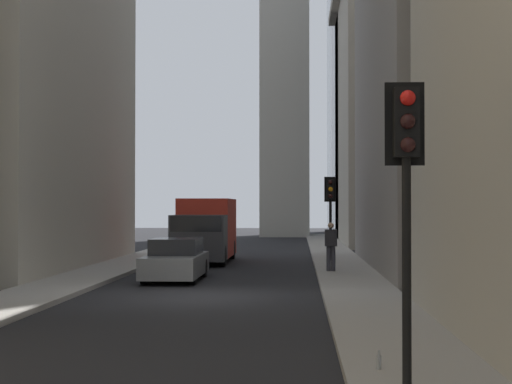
# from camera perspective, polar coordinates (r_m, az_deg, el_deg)

# --- Properties ---
(ground_plane) EXTENTS (135.00, 135.00, 0.00)m
(ground_plane) POSITION_cam_1_polar(r_m,az_deg,el_deg) (21.91, -4.14, -7.62)
(ground_plane) COLOR black
(sidewalk_right) EXTENTS (90.00, 2.20, 0.14)m
(sidewalk_right) POSITION_cam_1_polar(r_m,az_deg,el_deg) (22.91, -15.47, -7.12)
(sidewalk_right) COLOR gray
(sidewalk_right) RESTS_ON ground_plane
(sidewalk_left) EXTENTS (90.00, 2.20, 0.14)m
(sidewalk_left) POSITION_cam_1_polar(r_m,az_deg,el_deg) (21.80, 7.78, -7.46)
(sidewalk_left) COLOR gray
(sidewalk_left) RESTS_ON ground_plane
(building_left_midfar) EXTENTS (16.80, 10.00, 20.69)m
(building_left_midfar) POSITION_cam_1_polar(r_m,az_deg,el_deg) (32.93, 17.26, 12.77)
(building_left_midfar) COLOR gray
(building_left_midfar) RESTS_ON ground_plane
(building_left_far) EXTENTS (15.87, 10.50, 19.42)m
(building_left_far) POSITION_cam_1_polar(r_m,az_deg,el_deg) (53.55, 11.59, 6.72)
(building_left_far) COLOR #A8A091
(building_left_far) RESTS_ON ground_plane
(delivery_truck) EXTENTS (6.46, 2.25, 2.84)m
(delivery_truck) POSITION_cam_1_polar(r_m,az_deg,el_deg) (34.81, -3.73, -2.77)
(delivery_truck) COLOR red
(delivery_truck) RESTS_ON ground_plane
(hatchback_grey) EXTENTS (4.30, 1.78, 1.42)m
(hatchback_grey) POSITION_cam_1_polar(r_m,az_deg,el_deg) (26.54, -5.90, -5.02)
(hatchback_grey) COLOR slate
(hatchback_grey) RESTS_ON ground_plane
(traffic_light_foreground) EXTENTS (0.43, 0.52, 4.00)m
(traffic_light_foreground) POSITION_cam_1_polar(r_m,az_deg,el_deg) (10.28, 10.95, 2.17)
(traffic_light_foreground) COLOR black
(traffic_light_foreground) RESTS_ON sidewalk_left
(traffic_light_midblock) EXTENTS (0.43, 0.52, 3.66)m
(traffic_light_midblock) POSITION_cam_1_polar(r_m,az_deg,el_deg) (34.24, 5.47, -0.51)
(traffic_light_midblock) COLOR black
(traffic_light_midblock) RESTS_ON sidewalk_left
(pedestrian) EXTENTS (0.26, 0.44, 1.77)m
(pedestrian) POSITION_cam_1_polar(r_m,az_deg,el_deg) (28.63, 5.50, -3.84)
(pedestrian) COLOR #33333D
(pedestrian) RESTS_ON sidewalk_left
(discarded_bottle) EXTENTS (0.07, 0.07, 0.27)m
(discarded_bottle) POSITION_cam_1_polar(r_m,az_deg,el_deg) (11.71, 8.99, -12.16)
(discarded_bottle) COLOR #999EA3
(discarded_bottle) RESTS_ON sidewalk_left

